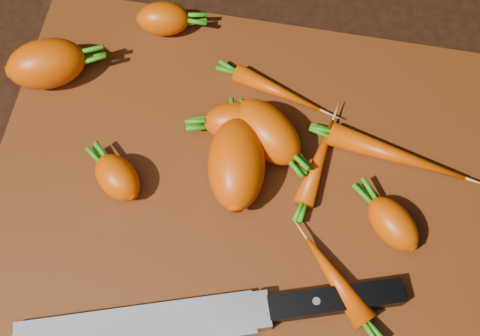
# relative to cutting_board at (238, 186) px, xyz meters

# --- Properties ---
(ground) EXTENTS (2.00, 2.00, 0.01)m
(ground) POSITION_rel_cutting_board_xyz_m (0.00, 0.00, -0.01)
(ground) COLOR black
(cutting_board) EXTENTS (0.50, 0.40, 0.01)m
(cutting_board) POSITION_rel_cutting_board_xyz_m (0.00, 0.00, 0.00)
(cutting_board) COLOR #4D2109
(cutting_board) RESTS_ON ground
(carrot_0) EXTENTS (0.10, 0.08, 0.05)m
(carrot_0) POSITION_rel_cutting_board_xyz_m (-0.22, 0.09, 0.03)
(carrot_0) COLOR #E84A00
(carrot_0) RESTS_ON cutting_board
(carrot_1) EXTENTS (0.07, 0.06, 0.04)m
(carrot_1) POSITION_rel_cutting_board_xyz_m (-0.12, -0.02, 0.02)
(carrot_1) COLOR #E84A00
(carrot_1) RESTS_ON cutting_board
(carrot_2) EXTENTS (0.10, 0.09, 0.05)m
(carrot_2) POSITION_rel_cutting_board_xyz_m (0.02, 0.05, 0.03)
(carrot_2) COLOR #E84A00
(carrot_2) RESTS_ON cutting_board
(carrot_3) EXTENTS (0.07, 0.10, 0.06)m
(carrot_3) POSITION_rel_cutting_board_xyz_m (-0.00, 0.01, 0.03)
(carrot_3) COLOR #E84A00
(carrot_3) RESTS_ON cutting_board
(carrot_4) EXTENTS (0.07, 0.06, 0.04)m
(carrot_4) POSITION_rel_cutting_board_xyz_m (-0.01, 0.06, 0.03)
(carrot_4) COLOR #E84A00
(carrot_4) RESTS_ON cutting_board
(carrot_5) EXTENTS (0.06, 0.05, 0.04)m
(carrot_5) POSITION_rel_cutting_board_xyz_m (-0.11, 0.17, 0.02)
(carrot_5) COLOR #E84A00
(carrot_5) RESTS_ON cutting_board
(carrot_6) EXTENTS (0.07, 0.07, 0.04)m
(carrot_6) POSITION_rel_cutting_board_xyz_m (0.15, -0.02, 0.02)
(carrot_6) COLOR #E84A00
(carrot_6) RESTS_ON cutting_board
(carrot_7) EXTENTS (0.04, 0.10, 0.02)m
(carrot_7) POSITION_rel_cutting_board_xyz_m (0.08, 0.03, 0.02)
(carrot_7) COLOR #E84A00
(carrot_7) RESTS_ON cutting_board
(carrot_8) EXTENTS (0.14, 0.05, 0.02)m
(carrot_8) POSITION_rel_cutting_board_xyz_m (0.15, 0.05, 0.02)
(carrot_8) COLOR #E84A00
(carrot_8) RESTS_ON cutting_board
(carrot_9) EXTENTS (0.08, 0.09, 0.02)m
(carrot_9) POSITION_rel_cutting_board_xyz_m (0.11, -0.08, 0.02)
(carrot_9) COLOR #E84A00
(carrot_9) RESTS_ON cutting_board
(carrot_10) EXTENTS (0.10, 0.05, 0.02)m
(carrot_10) POSITION_rel_cutting_board_xyz_m (0.02, 0.11, 0.02)
(carrot_10) COLOR #E84A00
(carrot_10) RESTS_ON cutting_board
(knife) EXTENTS (0.35, 0.14, 0.02)m
(knife) POSITION_rel_cutting_board_xyz_m (-0.05, -0.15, 0.01)
(knife) COLOR gray
(knife) RESTS_ON cutting_board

